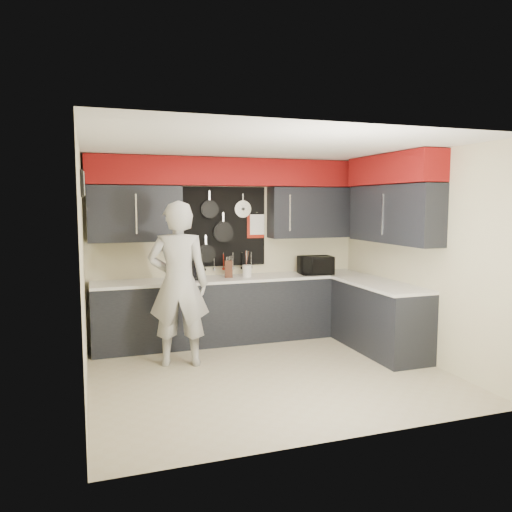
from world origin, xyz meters
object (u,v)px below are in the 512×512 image
object	(u,v)px
utensil_crock	(247,271)
person	(179,284)
coffee_maker	(195,266)
microwave	(316,265)
knife_block	(229,269)

from	to	relation	value
utensil_crock	person	distance (m)	1.37
utensil_crock	coffee_maker	distance (m)	0.75
microwave	utensil_crock	xyz separation A→B (m)	(-1.04, 0.07, -0.05)
knife_block	person	world-z (taller)	person
microwave	person	xyz separation A→B (m)	(-2.16, -0.71, -0.05)
coffee_maker	person	distance (m)	0.91
utensil_crock	knife_block	bearing A→B (deg)	173.08
microwave	utensil_crock	world-z (taller)	microwave
microwave	coffee_maker	xyz separation A→B (m)	(-1.78, 0.11, 0.04)
knife_block	coffee_maker	bearing A→B (deg)	-166.94
knife_block	utensil_crock	world-z (taller)	knife_block
microwave	coffee_maker	bearing A→B (deg)	-177.81
coffee_maker	knife_block	bearing A→B (deg)	7.00
utensil_crock	person	world-z (taller)	person
utensil_crock	coffee_maker	world-z (taller)	coffee_maker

